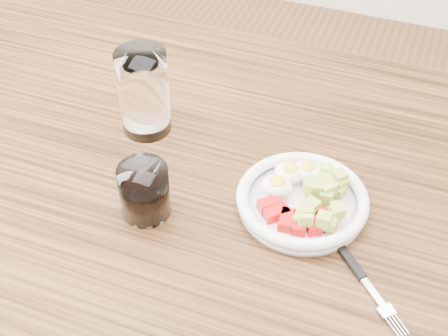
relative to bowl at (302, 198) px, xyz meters
The scene contains 5 objects.
dining_table 0.17m from the bowl, behind, with size 1.50×0.90×0.77m.
bowl is the anchor object (origin of this frame).
fork 0.14m from the bowl, 40.95° to the right, with size 0.14×0.14×0.01m.
water_glass 0.32m from the bowl, 164.06° to the left, with size 0.09×0.09×0.15m, color white.
coffee_glass 0.24m from the bowl, 157.12° to the right, with size 0.07×0.07×0.09m.
Camera 1 is at (0.24, -0.65, 1.47)m, focal length 50.00 mm.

